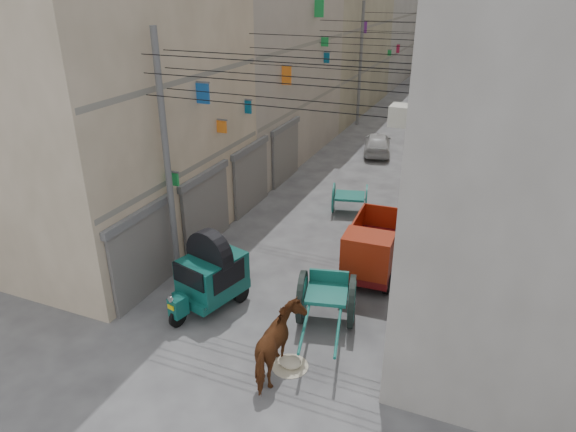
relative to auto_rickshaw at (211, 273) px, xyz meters
The scene contains 17 objects.
building_row_left 30.23m from the auto_rickshaw, 102.19° to the left, with size 8.00×62.00×14.00m.
building_row_right 31.13m from the auto_rickshaw, 71.55° to the left, with size 8.00×62.00×14.00m.
end_cap_building 61.22m from the auto_rickshaw, 88.39° to the left, with size 22.00×10.00×13.00m, color tan.
shutters_left 5.79m from the auto_rickshaw, 112.44° to the left, with size 0.18×14.40×2.88m.
signboards 16.87m from the auto_rickshaw, 84.15° to the left, with size 8.22×40.52×5.67m.
ac_units 8.69m from the auto_rickshaw, 26.13° to the left, with size 0.70×6.55×3.35m.
utility_poles 12.42m from the auto_rickshaw, 81.85° to the left, with size 7.40×22.20×8.00m.
overhead_cables 11.07m from the auto_rickshaw, 79.64° to the left, with size 7.40×22.52×1.12m.
auto_rickshaw is the anchor object (origin of this frame).
tonga_cart 3.57m from the auto_rickshaw, ahead, with size 2.03×3.62×1.54m.
mini_truck 5.34m from the auto_rickshaw, 40.03° to the left, with size 1.72×3.56×1.96m.
second_cart 8.55m from the auto_rickshaw, 77.18° to the left, with size 1.72×1.60×1.29m.
feed_sack 3.82m from the auto_rickshaw, 27.11° to the right, with size 0.60×0.48×0.30m, color #BEB89D.
horse 3.75m from the auto_rickshaw, 32.95° to the right, with size 0.95×2.08×1.75m, color brown.
distant_car_white 17.07m from the auto_rickshaw, 86.71° to the left, with size 1.46×3.64×1.24m, color #B8B8B8.
distant_car_grey 24.85m from the auto_rickshaw, 83.11° to the left, with size 1.29×3.70×1.22m, color #5A5F5D.
distant_car_green 32.33m from the auto_rickshaw, 85.97° to the left, with size 1.85×4.55×1.32m, color #1C5440.
Camera 1 is at (5.57, -6.32, 9.09)m, focal length 32.00 mm.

